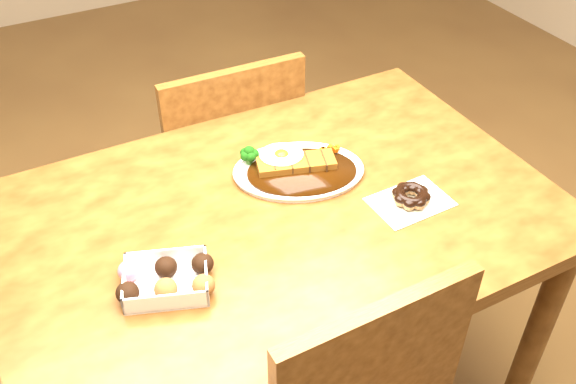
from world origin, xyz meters
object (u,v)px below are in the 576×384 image
table (279,243)px  pon_de_ring (411,196)px  donut_box (166,279)px  chair_far (224,167)px  katsu_curry_plate (296,168)px

table → pon_de_ring: pon_de_ring is taller
donut_box → chair_far: bearing=59.5°
donut_box → pon_de_ring: 0.56m
donut_box → pon_de_ring: size_ratio=1.10×
chair_far → pon_de_ring: bearing=107.6°
katsu_curry_plate → pon_de_ring: bearing=-50.7°
table → donut_box: 0.33m
katsu_curry_plate → pon_de_ring: 0.27m
chair_far → pon_de_ring: (0.18, -0.65, 0.29)m
table → chair_far: chair_far is taller
table → donut_box: (-0.29, -0.10, 0.12)m
katsu_curry_plate → chair_far: bearing=91.5°
chair_far → katsu_curry_plate: size_ratio=2.46×
chair_far → pon_de_ring: size_ratio=4.98×
chair_far → katsu_curry_plate: chair_far is taller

